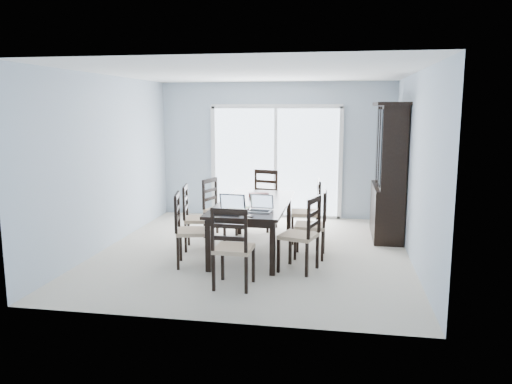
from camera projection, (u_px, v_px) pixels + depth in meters
floor at (254, 252)px, 7.42m from camera, size 5.00×5.00×0.00m
ceiling at (253, 73)px, 6.99m from camera, size 5.00×5.00×0.00m
back_wall at (276, 150)px, 9.63m from camera, size 4.50×0.02×2.60m
wall_left at (108, 162)px, 7.58m from camera, size 0.02×5.00×2.60m
wall_right at (415, 168)px, 6.83m from camera, size 0.02×5.00×2.60m
balcony at (281, 209)px, 10.83m from camera, size 4.50×2.00×0.10m
railing at (287, 175)px, 11.70m from camera, size 4.50×0.06×1.10m
dining_table at (254, 207)px, 7.31m from camera, size 1.00×2.20×0.75m
china_hutch at (389, 173)px, 8.12m from camera, size 0.50×1.38×2.20m
sliding_door at (276, 161)px, 9.65m from camera, size 2.52×0.05×2.18m
chair_left_near at (186, 222)px, 6.69m from camera, size 0.53×0.52×1.15m
chair_left_mid at (193, 210)px, 7.47m from camera, size 0.51×0.50×1.13m
chair_left_far at (216, 201)px, 8.21m from camera, size 0.54×0.53×1.11m
chair_right_near at (306, 226)px, 6.42m from camera, size 0.55×0.54×1.15m
chair_right_mid at (317, 217)px, 7.06m from camera, size 0.44×0.42×1.12m
chair_right_far at (312, 204)px, 7.86m from camera, size 0.49×0.48×1.16m
chair_end_near at (232, 239)px, 5.78m from camera, size 0.45×0.46×1.15m
chair_end_far at (264, 193)px, 8.79m from camera, size 0.54×0.55×1.19m
laptop_dark at (229, 209)px, 6.48m from camera, size 0.38×0.29×0.24m
laptop_silver at (260, 208)px, 6.61m from camera, size 0.33×0.25×0.22m
book_stack at (238, 209)px, 6.68m from camera, size 0.30×0.24×0.05m
cell_phone at (249, 216)px, 6.31m from camera, size 0.11×0.06×0.01m
game_box at (259, 195)px, 7.67m from camera, size 0.32×0.25×0.07m
hot_tub at (255, 183)px, 10.87m from camera, size 2.05×1.86×0.99m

